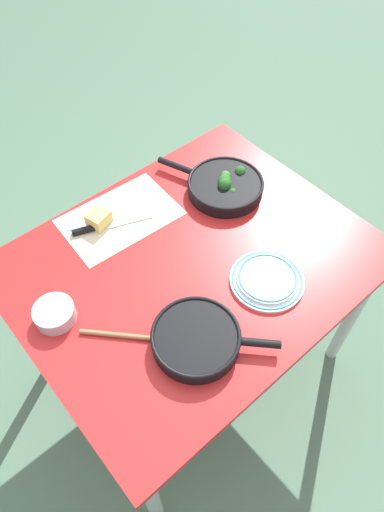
% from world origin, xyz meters
% --- Properties ---
extents(ground_plane, '(14.00, 14.00, 0.00)m').
position_xyz_m(ground_plane, '(0.00, 0.00, 0.00)').
color(ground_plane, '#51755B').
extents(dining_table_red, '(1.15, 0.92, 0.77)m').
position_xyz_m(dining_table_red, '(0.00, 0.00, 0.69)').
color(dining_table_red, red).
rests_on(dining_table_red, ground_plane).
extents(skillet_broccoli, '(0.28, 0.41, 0.08)m').
position_xyz_m(skillet_broccoli, '(0.30, 0.16, 0.80)').
color(skillet_broccoli, black).
rests_on(skillet_broccoli, dining_table_red).
extents(skillet_eggs, '(0.30, 0.31, 0.05)m').
position_xyz_m(skillet_eggs, '(-0.19, -0.24, 0.80)').
color(skillet_eggs, black).
rests_on(skillet_eggs, dining_table_red).
extents(wooden_spoon, '(0.25, 0.27, 0.02)m').
position_xyz_m(wooden_spoon, '(-0.28, -0.14, 0.78)').
color(wooden_spoon, '#996B42').
rests_on(wooden_spoon, dining_table_red).
extents(parchment_sheet, '(0.41, 0.28, 0.00)m').
position_xyz_m(parchment_sheet, '(-0.07, 0.31, 0.78)').
color(parchment_sheet, beige).
rests_on(parchment_sheet, dining_table_red).
extents(grater_knife, '(0.27, 0.13, 0.02)m').
position_xyz_m(grater_knife, '(-0.15, 0.31, 0.78)').
color(grater_knife, silver).
rests_on(grater_knife, dining_table_red).
extents(cheese_block, '(0.09, 0.08, 0.05)m').
position_xyz_m(cheese_block, '(-0.14, 0.33, 0.80)').
color(cheese_block, '#EACC66').
rests_on(cheese_block, dining_table_red).
extents(dinner_plate_stack, '(0.24, 0.24, 0.03)m').
position_xyz_m(dinner_plate_stack, '(0.12, -0.22, 0.79)').
color(dinner_plate_stack, white).
rests_on(dinner_plate_stack, dining_table_red).
extents(prep_bowl_steel, '(0.12, 0.12, 0.05)m').
position_xyz_m(prep_bowl_steel, '(-0.45, 0.10, 0.80)').
color(prep_bowl_steel, '#B7B7BC').
rests_on(prep_bowl_steel, dining_table_red).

